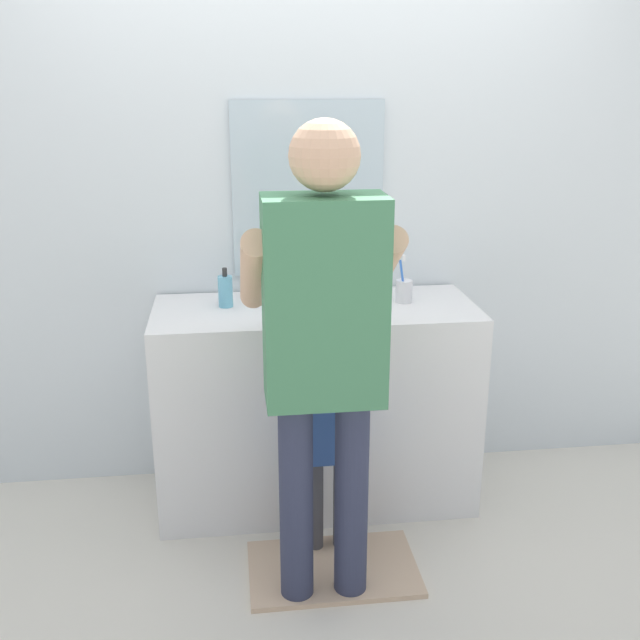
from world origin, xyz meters
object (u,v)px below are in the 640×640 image
(toothbrush_cup, at_px, (404,290))
(adult_parent, at_px, (324,331))
(child_toddler, at_px, (328,429))
(soap_bottle, at_px, (225,291))

(toothbrush_cup, xyz_separation_m, adult_parent, (-0.43, -0.68, 0.07))
(adult_parent, bearing_deg, child_toddler, 78.49)
(toothbrush_cup, distance_m, soap_bottle, 0.75)
(child_toddler, height_order, adult_parent, adult_parent)
(soap_bottle, relative_size, child_toddler, 0.19)
(toothbrush_cup, height_order, child_toddler, toothbrush_cup)
(toothbrush_cup, bearing_deg, soap_bottle, 177.75)
(toothbrush_cup, distance_m, adult_parent, 0.81)
(adult_parent, bearing_deg, soap_bottle, 113.91)
(child_toddler, bearing_deg, toothbrush_cup, 48.40)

